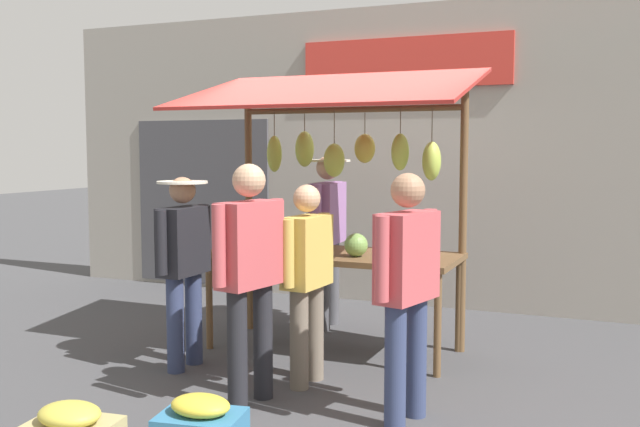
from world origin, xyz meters
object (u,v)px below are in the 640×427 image
object	(u,v)px
shopper_in_grey_tee	(407,280)
shopper_in_striped_shirt	(184,257)
shopper_with_shopping_bag	(307,272)
shopper_with_ponytail	(250,265)
market_stall	(337,176)
vendor_with_sunhat	(328,226)

from	to	relation	value
shopper_in_grey_tee	shopper_in_striped_shirt	distance (m)	2.05
shopper_with_shopping_bag	shopper_with_ponytail	bearing A→B (deg)	164.37
shopper_in_striped_shirt	shopper_with_shopping_bag	size ratio (longest dim) A/B	1.03
shopper_with_ponytail	shopper_with_shopping_bag	bearing A→B (deg)	-8.33
shopper_in_striped_shirt	shopper_with_ponytail	size ratio (longest dim) A/B	0.93
market_stall	shopper_in_grey_tee	xyz separation A→B (m)	(-1.06, 1.44, -0.61)
vendor_with_sunhat	shopper_in_striped_shirt	distance (m)	1.80
vendor_with_sunhat	shopper_in_grey_tee	distance (m)	2.58
shopper_in_grey_tee	shopper_with_shopping_bag	distance (m)	1.02
vendor_with_sunhat	shopper_with_shopping_bag	world-z (taller)	vendor_with_sunhat
shopper_in_grey_tee	shopper_with_shopping_bag	world-z (taller)	shopper_in_grey_tee
market_stall	shopper_with_shopping_bag	size ratio (longest dim) A/B	1.64
shopper_with_shopping_bag	shopper_in_striped_shirt	bearing A→B (deg)	94.85
vendor_with_sunhat	shopper_in_grey_tee	bearing A→B (deg)	30.87
market_stall	shopper_in_striped_shirt	xyz separation A→B (m)	(0.94, 1.01, -0.64)
market_stall	vendor_with_sunhat	distance (m)	0.96
shopper_in_grey_tee	shopper_with_ponytail	size ratio (longest dim) A/B	0.97
vendor_with_sunhat	shopper_with_ponytail	world-z (taller)	vendor_with_sunhat
market_stall	shopper_in_striped_shirt	size ratio (longest dim) A/B	1.60
shopper_with_shopping_bag	market_stall	bearing A→B (deg)	12.54
shopper_with_ponytail	shopper_with_shopping_bag	xyz separation A→B (m)	(-0.19, -0.54, -0.12)
market_stall	shopper_in_grey_tee	bearing A→B (deg)	126.23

